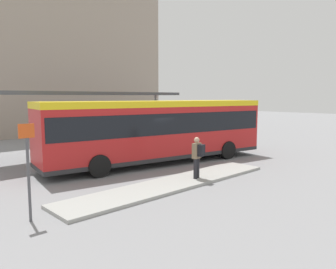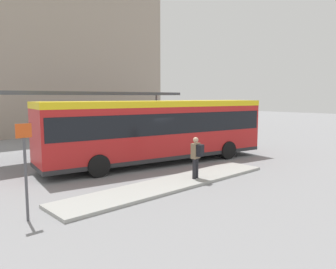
{
  "view_description": "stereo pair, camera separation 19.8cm",
  "coord_description": "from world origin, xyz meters",
  "px_view_note": "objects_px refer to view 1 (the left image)",
  "views": [
    {
      "loc": [
        -11.55,
        -12.78,
        3.54
      ],
      "look_at": [
        0.62,
        0.0,
        1.49
      ],
      "focal_mm": 35.0,
      "sensor_mm": 36.0,
      "label": 1
    },
    {
      "loc": [
        -11.41,
        -12.92,
        3.54
      ],
      "look_at": [
        0.62,
        0.0,
        1.49
      ],
      "focal_mm": 35.0,
      "sensor_mm": 36.0,
      "label": 2
    }
  ],
  "objects_px": {
    "pedestrian_waiting": "(198,155)",
    "bicycle_yellow": "(219,138)",
    "potted_planter_far_side": "(160,143)",
    "platform_sign": "(28,168)",
    "bicycle_orange": "(241,141)",
    "bicycle_red": "(227,140)",
    "city_bus": "(160,127)",
    "potted_planter_near_shelter": "(180,140)"
  },
  "relations": [
    {
      "from": "bicycle_orange",
      "to": "bicycle_red",
      "type": "bearing_deg",
      "value": 19.14
    },
    {
      "from": "bicycle_red",
      "to": "potted_planter_near_shelter",
      "type": "relative_size",
      "value": 1.38
    },
    {
      "from": "bicycle_orange",
      "to": "platform_sign",
      "type": "distance_m",
      "value": 17.39
    },
    {
      "from": "pedestrian_waiting",
      "to": "bicycle_red",
      "type": "xyz_separation_m",
      "value": [
        9.55,
        5.45,
        -0.74
      ]
    },
    {
      "from": "bicycle_orange",
      "to": "potted_planter_far_side",
      "type": "distance_m",
      "value": 6.7
    },
    {
      "from": "bicycle_red",
      "to": "pedestrian_waiting",
      "type": "bearing_deg",
      "value": -60.49
    },
    {
      "from": "bicycle_red",
      "to": "potted_planter_far_side",
      "type": "bearing_deg",
      "value": -96.6
    },
    {
      "from": "bicycle_orange",
      "to": "platform_sign",
      "type": "relative_size",
      "value": 0.55
    },
    {
      "from": "potted_planter_near_shelter",
      "to": "platform_sign",
      "type": "height_order",
      "value": "platform_sign"
    },
    {
      "from": "bicycle_yellow",
      "to": "potted_planter_far_side",
      "type": "relative_size",
      "value": 1.43
    },
    {
      "from": "city_bus",
      "to": "bicycle_orange",
      "type": "bearing_deg",
      "value": 14.31
    },
    {
      "from": "bicycle_yellow",
      "to": "potted_planter_far_side",
      "type": "height_order",
      "value": "potted_planter_far_side"
    },
    {
      "from": "bicycle_red",
      "to": "city_bus",
      "type": "bearing_deg",
      "value": -79.34
    },
    {
      "from": "city_bus",
      "to": "potted_planter_near_shelter",
      "type": "distance_m",
      "value": 4.56
    },
    {
      "from": "potted_planter_near_shelter",
      "to": "potted_planter_far_side",
      "type": "relative_size",
      "value": 1.04
    },
    {
      "from": "pedestrian_waiting",
      "to": "bicycle_yellow",
      "type": "xyz_separation_m",
      "value": [
        9.74,
        6.33,
        -0.74
      ]
    },
    {
      "from": "bicycle_red",
      "to": "potted_planter_near_shelter",
      "type": "bearing_deg",
      "value": -98.12
    },
    {
      "from": "city_bus",
      "to": "bicycle_yellow",
      "type": "relative_size",
      "value": 7.19
    },
    {
      "from": "city_bus",
      "to": "potted_planter_far_side",
      "type": "xyz_separation_m",
      "value": [
        2.1,
        2.25,
        -1.28
      ]
    },
    {
      "from": "bicycle_orange",
      "to": "potted_planter_far_side",
      "type": "xyz_separation_m",
      "value": [
        -6.51,
        1.56,
        0.31
      ]
    },
    {
      "from": "city_bus",
      "to": "platform_sign",
      "type": "height_order",
      "value": "city_bus"
    },
    {
      "from": "bicycle_red",
      "to": "bicycle_yellow",
      "type": "height_order",
      "value": "bicycle_yellow"
    },
    {
      "from": "bicycle_red",
      "to": "potted_planter_far_side",
      "type": "relative_size",
      "value": 1.43
    },
    {
      "from": "bicycle_yellow",
      "to": "platform_sign",
      "type": "bearing_deg",
      "value": 118.97
    },
    {
      "from": "potted_planter_far_side",
      "to": "pedestrian_waiting",
      "type": "bearing_deg",
      "value": -119.55
    },
    {
      "from": "city_bus",
      "to": "bicycle_yellow",
      "type": "bearing_deg",
      "value": 26.07
    },
    {
      "from": "city_bus",
      "to": "potted_planter_near_shelter",
      "type": "height_order",
      "value": "city_bus"
    },
    {
      "from": "pedestrian_waiting",
      "to": "city_bus",
      "type": "bearing_deg",
      "value": -32.36
    },
    {
      "from": "pedestrian_waiting",
      "to": "bicycle_yellow",
      "type": "relative_size",
      "value": 0.99
    },
    {
      "from": "bicycle_orange",
      "to": "platform_sign",
      "type": "bearing_deg",
      "value": 97.01
    },
    {
      "from": "pedestrian_waiting",
      "to": "bicycle_orange",
      "type": "height_order",
      "value": "pedestrian_waiting"
    },
    {
      "from": "pedestrian_waiting",
      "to": "platform_sign",
      "type": "xyz_separation_m",
      "value": [
        -6.83,
        0.31,
        0.44
      ]
    },
    {
      "from": "bicycle_red",
      "to": "potted_planter_far_side",
      "type": "xyz_separation_m",
      "value": [
        -6.08,
        0.68,
        0.27
      ]
    },
    {
      "from": "pedestrian_waiting",
      "to": "platform_sign",
      "type": "bearing_deg",
      "value": 74.49
    },
    {
      "from": "potted_planter_far_side",
      "to": "platform_sign",
      "type": "relative_size",
      "value": 0.44
    },
    {
      "from": "bicycle_red",
      "to": "platform_sign",
      "type": "height_order",
      "value": "platform_sign"
    },
    {
      "from": "bicycle_orange",
      "to": "potted_planter_near_shelter",
      "type": "height_order",
      "value": "potted_planter_near_shelter"
    },
    {
      "from": "potted_planter_near_shelter",
      "to": "bicycle_yellow",
      "type": "bearing_deg",
      "value": 3.42
    },
    {
      "from": "platform_sign",
      "to": "bicycle_orange",
      "type": "bearing_deg",
      "value": 14.19
    },
    {
      "from": "pedestrian_waiting",
      "to": "platform_sign",
      "type": "distance_m",
      "value": 6.85
    },
    {
      "from": "city_bus",
      "to": "pedestrian_waiting",
      "type": "xyz_separation_m",
      "value": [
        -1.37,
        -3.88,
        -0.81
      ]
    },
    {
      "from": "pedestrian_waiting",
      "to": "bicycle_orange",
      "type": "relative_size",
      "value": 1.13
    }
  ]
}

